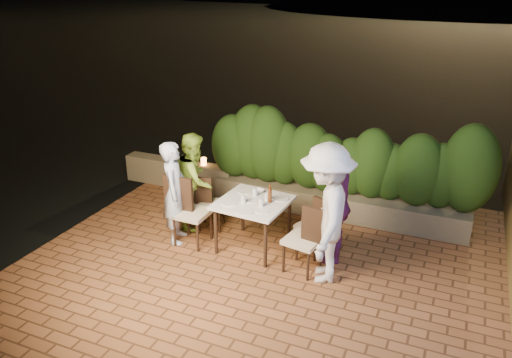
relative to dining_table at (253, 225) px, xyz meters
The scene contains 28 objects.
ground 1.04m from the dining_table, 50.46° to the right, with size 400.00×400.00×0.00m, color black.
terrace_floor 0.80m from the dining_table, 21.51° to the right, with size 7.00×6.00×0.15m, color brown.
planter 1.77m from the dining_table, 62.49° to the left, with size 4.20×0.55×0.40m, color brown.
hedge 1.85m from the dining_table, 62.49° to the left, with size 4.00×0.70×1.10m, color #1C370F, non-canonical shape.
parapet 2.69m from the dining_table, 144.53° to the left, with size 2.20×0.30×0.50m, color brown.
hill 59.48m from the dining_table, 87.48° to the left, with size 52.00×40.00×22.00m, color black.
dining_table is the anchor object (origin of this frame).
plate_nw 0.52m from the dining_table, 143.20° to the right, with size 0.22×0.22×0.01m, color white.
plate_sw 0.51m from the dining_table, 134.28° to the left, with size 0.20×0.20×0.01m, color white.
plate_ne 0.51m from the dining_table, 45.48° to the right, with size 0.20×0.20×0.01m, color white.
plate_se 0.55m from the dining_table, 33.15° to the left, with size 0.23×0.23×0.01m, color white.
plate_centre 0.38m from the dining_table, behind, with size 0.22×0.22×0.01m, color white.
plate_front 0.53m from the dining_table, 84.56° to the right, with size 0.24×0.24×0.01m, color white.
glass_nw 0.46m from the dining_table, 130.61° to the right, with size 0.07×0.07×0.12m, color silver.
glass_sw 0.47m from the dining_table, 106.05° to the left, with size 0.07×0.07×0.12m, color silver.
glass_ne 0.48m from the dining_table, 33.72° to the right, with size 0.07×0.07×0.12m, color silver.
glass_se 0.47m from the dining_table, 34.99° to the left, with size 0.06×0.06×0.11m, color silver.
beer_bottle 0.56m from the dining_table, 14.71° to the left, with size 0.05×0.05×0.27m, color #52260D, non-canonical shape.
bowl 0.51m from the dining_table, 99.06° to the left, with size 0.17×0.17×0.04m, color white.
chair_left_front 0.92m from the dining_table, 165.93° to the right, with size 0.48×0.48×1.03m, color black, non-canonical shape.
chair_left_back 0.92m from the dining_table, 158.75° to the left, with size 0.39×0.39×0.84m, color black, non-canonical shape.
chair_right_front 0.90m from the dining_table, 18.86° to the right, with size 0.45×0.45×0.97m, color black, non-canonical shape.
chair_right_back 0.87m from the dining_table, 14.32° to the left, with size 0.41×0.41×0.89m, color black, non-canonical shape.
diner_blue 1.23m from the dining_table, 168.73° to the right, with size 0.56×0.37×1.55m, color silver.
diner_green 1.24m from the dining_table, 163.46° to the left, with size 0.74×0.57×1.52m, color #A0CF40.
diner_white 1.32m from the dining_table, 16.40° to the right, with size 1.20×0.69×1.85m, color silver.
diner_purple 1.25m from the dining_table, ahead, with size 0.98×0.41×1.66m, color #71256B.
parapet_lamp 2.29m from the dining_table, 136.85° to the left, with size 0.10×0.10×0.14m, color orange.
Camera 1 is at (1.95, -5.11, 3.72)m, focal length 35.00 mm.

